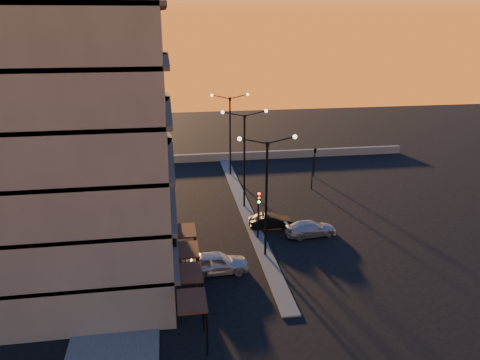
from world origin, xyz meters
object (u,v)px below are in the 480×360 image
car_sedan (271,221)px  car_wagon (311,228)px  traffic_light_main (259,207)px  car_hatchback (216,263)px  streetlamp_mid (244,152)px

car_sedan → car_wagon: size_ratio=0.87×
car_sedan → car_wagon: car_wagon is taller
traffic_light_main → car_sedan: bearing=54.3°
car_wagon → car_hatchback: bearing=113.8°
streetlamp_mid → car_wagon: bearing=-57.4°
car_sedan → car_hatchback: bearing=140.5°
car_hatchback → car_sedan: car_hatchback is taller
car_hatchback → car_wagon: bearing=-61.4°
streetlamp_mid → traffic_light_main: bearing=-90.0°
streetlamp_mid → car_wagon: 9.73m
streetlamp_mid → traffic_light_main: size_ratio=2.24×
streetlamp_mid → car_hatchback: (-3.97, -11.90, -4.81)m
streetlamp_mid → car_hatchback: bearing=-108.5°
car_sedan → streetlamp_mid: bearing=15.7°
car_hatchback → car_wagon: size_ratio=1.05×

